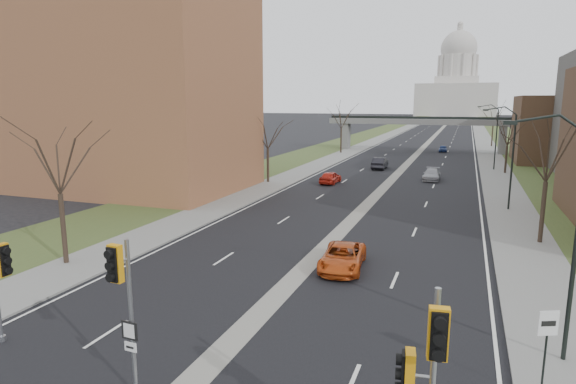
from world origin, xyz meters
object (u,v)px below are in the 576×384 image
Objects in this scene: signal_pole_median at (123,292)px; speed_limit_sign at (547,338)px; car_right_near at (343,257)px; car_right_mid at (432,175)px; car_right_far at (443,149)px; car_left_near at (330,177)px; car_left_far at (380,163)px; signal_pole_right at (425,369)px.

speed_limit_sign is (12.03, 4.44, -1.48)m from signal_pole_median.
car_right_mid is at bearing 80.42° from car_right_near.
speed_limit_sign is 77.97m from car_right_far.
signal_pole_median is at bearing 176.24° from speed_limit_sign.
signal_pole_median is 1.11× the size of car_right_mid.
speed_limit_sign reaches higher than car_left_near.
car_right_far is (7.06, 26.93, -0.18)m from car_left_far.
signal_pole_right is 1.81× the size of speed_limit_sign.
car_left_near is at bearing 99.61° from signal_pole_right.
car_left_far is 0.99× the size of car_right_near.
signal_pole_right reaches higher than car_left_near.
speed_limit_sign is at bearing -86.27° from car_right_far.
car_left_near is 42.14m from car_right_far.
car_left_near is at bearing 101.31° from car_right_near.
signal_pole_median is at bearing 91.09° from car_left_far.
speed_limit_sign is 52.56m from car_left_far.
car_right_near is (4.93, -41.10, -0.12)m from car_left_far.
car_right_near is 1.04× the size of car_right_mid.
signal_pole_median reaches higher than car_left_far.
car_right_far is at bearing 89.87° from signal_pole_median.
signal_pole_right is 1.13× the size of car_right_mid.
signal_pole_median is at bearing 165.75° from signal_pole_right.
speed_limit_sign is at bearing 23.91° from signal_pole_median.
car_left_far is 10.53m from car_right_mid.
signal_pole_right is 57.11m from car_left_far.
signal_pole_median is 1.43× the size of car_right_far.
signal_pole_median is 1.07× the size of car_left_far.
car_right_mid is 1.29× the size of car_right_far.
car_right_far is (-6.60, 77.67, -1.49)m from speed_limit_sign.
car_right_mid reaches higher than car_right_near.
car_right_near is 68.06m from car_right_far.
car_right_far is at bearing 90.59° from car_right_mid.
car_right_mid is (-3.04, 48.60, -2.76)m from signal_pole_right.
car_right_far is (2.13, 68.03, -0.06)m from car_right_near.
car_right_far is at bearing 83.99° from signal_pole_right.
car_right_near is (-8.73, 9.64, -1.44)m from speed_limit_sign.
car_left_far is at bearing 134.66° from car_right_mid.
car_right_mid is (10.62, 6.44, -0.04)m from car_left_near.
signal_pole_right is 1.09× the size of car_left_far.
car_right_near is 33.70m from car_right_mid.
car_right_mid is at bearing 86.75° from signal_pole_median.
car_right_near is 1.34× the size of car_right_far.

